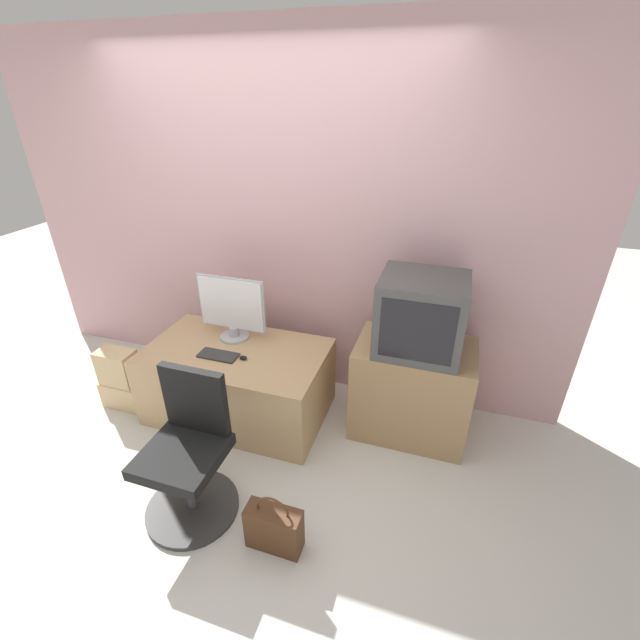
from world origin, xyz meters
TOP-DOWN VIEW (x-y plane):
  - ground_plane at (0.00, 0.00)m, footprint 12.00×12.00m
  - wall_back at (0.00, 1.32)m, footprint 4.40×0.05m
  - desk at (-0.10, 0.74)m, footprint 1.29×0.76m
  - side_stand at (1.15, 0.94)m, footprint 0.78×0.51m
  - main_monitor at (-0.18, 0.90)m, footprint 0.52×0.21m
  - keyboard at (-0.17, 0.63)m, footprint 0.28×0.13m
  - mouse at (0.02, 0.65)m, footprint 0.06×0.04m
  - crt_tv at (1.15, 0.92)m, footprint 0.53×0.47m
  - office_chair at (0.04, -0.10)m, footprint 0.54×0.54m
  - cardboard_box_lower at (-0.99, 0.52)m, footprint 0.32×0.18m
  - cardboard_box_upper at (-0.99, 0.52)m, footprint 0.28×0.16m
  - handbag at (0.59, -0.21)m, footprint 0.30×0.12m

SIDE VIEW (x-z plane):
  - ground_plane at x=0.00m, z-range 0.00..0.00m
  - cardboard_box_lower at x=-0.99m, z-range 0.00..0.21m
  - handbag at x=0.59m, z-range -0.05..0.33m
  - desk at x=-0.10m, z-range 0.00..0.55m
  - side_stand at x=1.15m, z-range 0.00..0.69m
  - cardboard_box_upper at x=-0.99m, z-range 0.21..0.49m
  - office_chair at x=0.04m, z-range -0.07..0.81m
  - keyboard at x=-0.17m, z-range 0.55..0.56m
  - mouse at x=0.02m, z-range 0.55..0.57m
  - main_monitor at x=-0.18m, z-range 0.55..1.03m
  - crt_tv at x=1.15m, z-range 0.69..1.20m
  - wall_back at x=0.00m, z-range 0.00..2.60m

